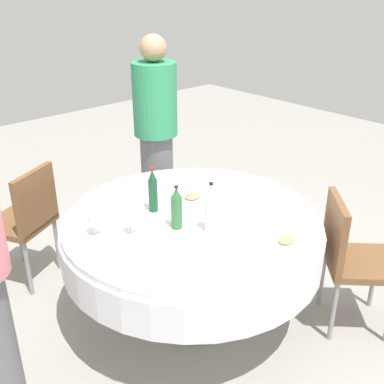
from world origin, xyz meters
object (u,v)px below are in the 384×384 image
Objects in this scene: wine_glass_north at (132,218)px; chair_outer at (349,253)px; bottle_green_near at (177,209)px; plate_mid at (286,243)px; plate_east at (192,198)px; bottle_clear_right at (211,209)px; chair_west at (26,216)px; bottle_dark_green_left at (153,191)px; person_left at (156,138)px; wine_glass_south at (94,220)px; dining_table at (192,238)px.

chair_outer is at bearing -35.38° from wine_glass_north.
bottle_green_near is 0.62m from plate_mid.
bottle_clear_right is at bearing -117.62° from plate_east.
bottle_clear_right is 1.43m from chair_west.
bottle_green_near reaches higher than wine_glass_north.
plate_east is 0.27× the size of chair_outer.
bottle_dark_green_left is 0.26m from bottle_green_near.
person_left reaches higher than wine_glass_north.
bottle_green_near is 1.25m from chair_west.
wine_glass_south is (-0.16, 0.13, -0.01)m from wine_glass_north.
bottle_green_near is 1.09m from chair_outer.
wine_glass_north is at bearing -80.34° from chair_outer.
bottle_green_near reaches higher than plate_east.
wine_glass_north is 0.16× the size of chair_outer.
plate_mid is at bearing -93.74° from chair_west.
chair_west is at bearing -99.66° from chair_outer.
chair_west is (-0.04, 0.88, -0.32)m from wine_glass_south.
wine_glass_south is (-0.39, 0.24, -0.03)m from bottle_green_near.
chair_outer is (1.05, -0.75, -0.33)m from wine_glass_north.
plate_mid is at bearing -89.34° from plate_east.
dining_table is at bearing -21.14° from wine_glass_south.
plate_mid is at bearing -59.54° from bottle_green_near.
bottle_clear_right is 0.43m from wine_glass_north.
wine_glass_north is 0.09× the size of person_left.
chair_west is (-0.54, 1.28, -0.36)m from bottle_clear_right.
chair_west is at bearing 113.01° from bottle_clear_right.
wine_glass_north is at bearing -169.62° from plate_east.
bottle_clear_right is at bearing -38.25° from wine_glass_south.
plate_mid is (0.16, -0.56, 0.16)m from dining_table.
person_left is at bearing 65.30° from bottle_clear_right.
chair_west is at bearing -158.10° from person_left.
bottle_dark_green_left is at bearing 1.78° from wine_glass_south.
dining_table is at bearing -10.85° from wine_glass_north.
bottle_green_near reaches higher than chair_outer.
wine_glass_south is 0.63× the size of plate_mid.
person_left reaches higher than bottle_green_near.
dining_table is at bearing 80.41° from bottle_clear_right.
dining_table is 0.37m from bottle_dark_green_left.
person_left is 1.91× the size of chair_outer.
chair_outer is at bearing -34.50° from bottle_clear_right.
chair_west is at bearing 117.83° from dining_table.
person_left is 1.91× the size of chair_west.
dining_table is 5.54× the size of bottle_dark_green_left.
chair_west is (-0.20, 1.01, -0.33)m from wine_glass_north.
bottle_clear_right reaches higher than dining_table.
plate_east reaches higher than dining_table.
person_left reaches higher than chair_west.
dining_table is at bearing 106.26° from plate_mid.
bottle_clear_right is at bearing -37.12° from wine_glass_north.
bottle_clear_right is 0.42m from plate_east.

